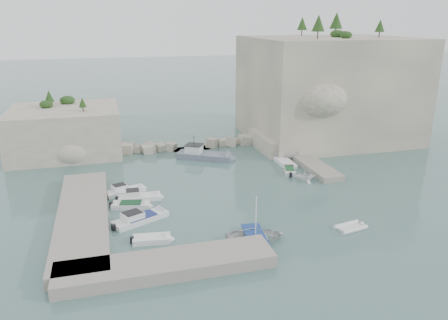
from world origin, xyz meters
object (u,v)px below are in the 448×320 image
object	(u,v)px
motorboat_a	(126,193)
motorboat_b	(140,200)
motorboat_d	(141,221)
tender_east_d	(285,160)
work_boat	(205,159)
rowboat	(255,240)
tender_east_c	(284,164)
tender_east_a	(305,180)
motorboat_c	(131,207)
tender_east_b	(289,172)
motorboat_e	(152,242)
inflatable_dinghy	(350,229)

from	to	relation	value
motorboat_a	motorboat_b	world-z (taller)	same
motorboat_a	motorboat_d	xyz separation A→B (m)	(1.04, -8.09, 0.00)
tender_east_d	work_boat	world-z (taller)	work_boat
rowboat	tender_east_d	bearing A→B (deg)	-23.15
tender_east_c	tender_east_a	bearing A→B (deg)	-179.83
motorboat_c	tender_east_d	bearing A→B (deg)	39.73
motorboat_d	work_boat	bearing A→B (deg)	33.73
motorboat_d	tender_east_d	bearing A→B (deg)	8.25
motorboat_d	tender_east_d	size ratio (longest dim) A/B	1.65
motorboat_b	tender_east_b	size ratio (longest dim) A/B	1.34
motorboat_e	tender_east_c	xyz separation A→B (m)	(21.02, 18.08, 0.00)
motorboat_c	rowboat	distance (m)	15.28
motorboat_a	tender_east_d	xyz separation A→B (m)	(23.51, 7.05, 0.00)
motorboat_e	tender_east_d	distance (m)	29.47
motorboat_b	tender_east_a	xyz separation A→B (m)	(21.21, 0.74, 0.00)
motorboat_d	rowboat	bearing A→B (deg)	-60.52
motorboat_c	tender_east_c	xyz separation A→B (m)	(22.36, 9.60, 0.00)
motorboat_a	rowboat	xyz separation A→B (m)	(11.11, -15.09, 0.00)
tender_east_b	motorboat_d	bearing A→B (deg)	134.02
motorboat_b	motorboat_d	world-z (taller)	same
tender_east_c	work_boat	distance (m)	11.83
inflatable_dinghy	motorboat_e	bearing A→B (deg)	161.09
tender_east_a	work_boat	bearing A→B (deg)	48.50
tender_east_a	tender_east_d	xyz separation A→B (m)	(0.86, 8.68, 0.00)
motorboat_c	work_boat	size ratio (longest dim) A/B	0.50
tender_east_c	motorboat_a	bearing A→B (deg)	103.77
motorboat_d	work_boat	size ratio (longest dim) A/B	0.71
motorboat_e	tender_east_b	size ratio (longest dim) A/B	0.97
motorboat_b	tender_east_c	bearing A→B (deg)	21.22
tender_east_c	work_boat	size ratio (longest dim) A/B	0.63
inflatable_dinghy	tender_east_b	bearing A→B (deg)	75.73
motorboat_e	tender_east_a	size ratio (longest dim) A/B	1.29
motorboat_e	motorboat_d	bearing A→B (deg)	104.71
rowboat	motorboat_e	bearing A→B (deg)	82.15
motorboat_c	rowboat	xyz separation A→B (m)	(10.78, -10.83, 0.00)
motorboat_a	tender_east_b	size ratio (longest dim) A/B	1.30
tender_east_d	tender_east_b	bearing A→B (deg)	-172.87
rowboat	work_boat	size ratio (longest dim) A/B	0.61
motorboat_a	motorboat_c	size ratio (longest dim) A/B	1.14
motorboat_a	tender_east_a	size ratio (longest dim) A/B	1.74
motorboat_b	rowboat	world-z (taller)	motorboat_b
rowboat	tender_east_a	world-z (taller)	tender_east_a
work_boat	motorboat_a	bearing A→B (deg)	-108.93
tender_east_a	tender_east_c	xyz separation A→B (m)	(0.04, 6.98, 0.00)
motorboat_e	tender_east_b	world-z (taller)	same
tender_east_a	tender_east_b	size ratio (longest dim) A/B	0.75
motorboat_d	motorboat_b	bearing A→B (deg)	60.40
motorboat_b	tender_east_a	world-z (taller)	tender_east_a
motorboat_a	tender_east_d	size ratio (longest dim) A/B	1.33
motorboat_e	tender_east_b	distance (m)	24.86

